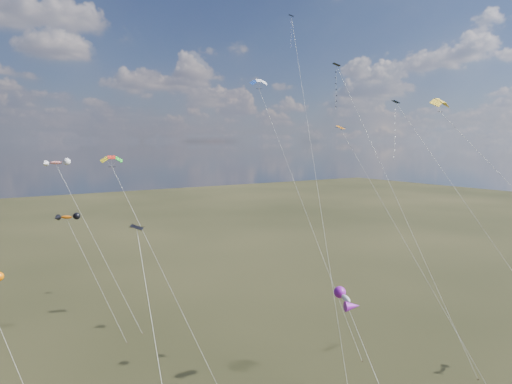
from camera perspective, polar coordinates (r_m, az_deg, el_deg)
diamond_black_high at (r=57.80m, az=10.94°, el=11.00°), size 4.50×18.60×34.03m
diamond_navy_tall at (r=69.24m, az=4.88°, el=16.86°), size 14.13×28.08×43.38m
diamond_black_mid at (r=28.47m, az=-12.68°, el=-16.62°), size 2.71×15.89×18.96m
diamond_navy_right at (r=51.33m, az=18.13°, el=5.81°), size 12.67×16.06×28.79m
diamond_orange_center at (r=47.43m, az=15.81°, el=-1.68°), size 7.97×14.54×26.07m
parafoil_yellow at (r=48.56m, az=22.24°, el=10.32°), size 16.71×20.85×28.99m
parafoil_blue_white at (r=63.25m, az=0.45°, el=13.57°), size 3.13×19.35×33.20m
parafoil_tricolor at (r=51.31m, az=-17.53°, el=3.99°), size 7.85×12.31×23.27m
novelty_orange_black at (r=61.21m, az=-22.58°, el=-2.97°), size 6.57×7.82×15.63m
novelty_white_purple at (r=32.31m, az=11.21°, el=-13.04°), size 1.82×10.43×14.27m
novelty_redwhite_stripe at (r=66.92m, az=-23.71°, el=3.31°), size 9.17×12.63×22.16m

